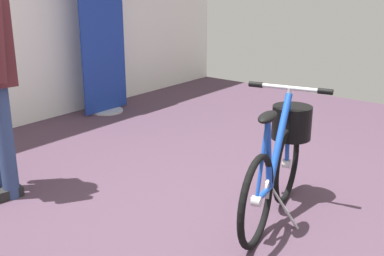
{
  "coord_description": "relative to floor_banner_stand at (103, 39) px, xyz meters",
  "views": [
    {
      "loc": [
        -2.14,
        -1.57,
        1.47
      ],
      "look_at": [
        0.11,
        0.21,
        0.55
      ],
      "focal_mm": 44.99,
      "sensor_mm": 36.0,
      "label": 1
    }
  ],
  "objects": [
    {
      "name": "folding_bike_foreground",
      "position": [
        -0.94,
        -2.67,
        -0.42
      ],
      "size": [
        1.14,
        0.53,
        0.82
      ],
      "color": "black",
      "rests_on": "ground_plane"
    },
    {
      "name": "ground_plane",
      "position": [
        -1.34,
        -2.41,
        -0.81
      ],
      "size": [
        7.2,
        7.2,
        0.0
      ],
      "primitive_type": "plane",
      "color": "#473342"
    },
    {
      "name": "floor_banner_stand",
      "position": [
        0.0,
        0.0,
        0.0
      ],
      "size": [
        0.6,
        0.36,
        1.8
      ],
      "color": "#B7B7BC",
      "rests_on": "ground_plane"
    }
  ]
}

